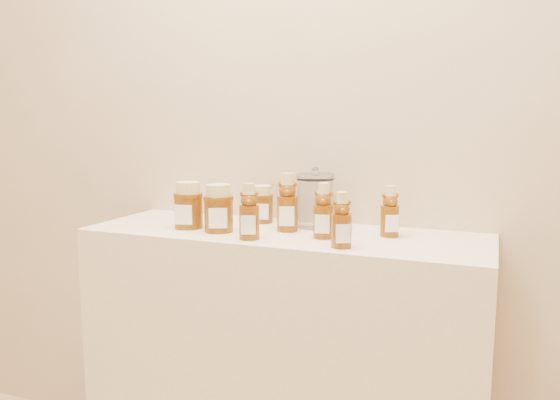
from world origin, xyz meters
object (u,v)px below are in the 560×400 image
at_px(display_table, 283,373).
at_px(bear_bottle_back_left, 287,198).
at_px(honey_jar_left, 188,205).
at_px(bear_bottle_front_left, 249,208).
at_px(glass_canister, 315,198).

xyz_separation_m(display_table, bear_bottle_back_left, (0.01, 0.02, 0.55)).
bearing_deg(bear_bottle_back_left, honey_jar_left, 175.25).
relative_size(bear_bottle_front_left, honey_jar_left, 1.25).
distance_m(bear_bottle_back_left, honey_jar_left, 0.31).
bearing_deg(bear_bottle_front_left, bear_bottle_back_left, 48.22).
distance_m(bear_bottle_front_left, glass_canister, 0.26).
bearing_deg(bear_bottle_back_left, glass_canister, 37.35).
distance_m(bear_bottle_back_left, bear_bottle_front_left, 0.16).
bearing_deg(honey_jar_left, bear_bottle_back_left, 2.12).
distance_m(display_table, glass_canister, 0.55).
relative_size(bear_bottle_back_left, bear_bottle_front_left, 1.11).
distance_m(display_table, honey_jar_left, 0.60).
bearing_deg(bear_bottle_front_left, honey_jar_left, 143.37).
xyz_separation_m(bear_bottle_back_left, glass_canister, (0.06, 0.09, -0.01)).
height_order(bear_bottle_front_left, honey_jar_left, bear_bottle_front_left).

